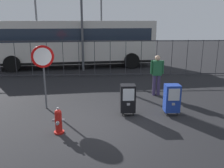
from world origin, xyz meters
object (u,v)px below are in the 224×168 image
Objects in this scene: pedestrian at (157,73)px; street_light_near_left at (101,11)px; fire_hydrant at (58,121)px; newspaper_box_secondary at (172,98)px; newspaper_box_primary at (128,98)px; bus_near at (73,41)px; stop_sign at (43,64)px.

pedestrian is 12.95m from street_light_near_left.
newspaper_box_secondary reaches higher than fire_hydrant.
fire_hydrant is 0.73× the size of newspaper_box_secondary.
street_light_near_left is at bearing 98.79° from newspaper_box_secondary.
newspaper_box_secondary is 0.61× the size of pedestrian.
newspaper_box_primary is 0.61× the size of pedestrian.
bus_near reaches higher than fire_hydrant.
pedestrian reaches higher than newspaper_box_secondary.
newspaper_box_secondary is at bearing 18.99° from fire_hydrant.
newspaper_box_secondary is at bearing -89.30° from pedestrian.
stop_sign is (-2.81, 0.70, 1.03)m from newspaper_box_primary.
stop_sign is at bearing -161.93° from pedestrian.
newspaper_box_primary is 0.46× the size of stop_sign.
newspaper_box_secondary is 9.72m from bus_near.
newspaper_box_secondary is at bearing -2.10° from newspaper_box_primary.
newspaper_box_secondary is 15.10m from street_light_near_left.
fire_hydrant is at bearing -136.03° from pedestrian.
street_light_near_left is (2.00, 13.82, 2.18)m from stop_sign.
fire_hydrant is 3.69m from newspaper_box_secondary.
bus_near reaches higher than stop_sign.
bus_near is (-0.65, 9.93, 1.36)m from fire_hydrant.
bus_near reaches higher than newspaper_box_secondary.
stop_sign is (-4.26, 0.76, 1.03)m from newspaper_box_secondary.
bus_near is at bearing 89.12° from stop_sign.
street_light_near_left is (-2.25, 14.58, 3.21)m from newspaper_box_secondary.
bus_near is (-2.69, 8.67, 1.14)m from newspaper_box_primary.
bus_near is (0.12, 7.97, 0.11)m from stop_sign.
fire_hydrant is 0.33× the size of stop_sign.
pedestrian is 7.80m from bus_near.
pedestrian is at bearing 18.07° from stop_sign.
street_light_near_left is at bearing 81.76° from stop_sign.
fire_hydrant is 0.07× the size of bus_near.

